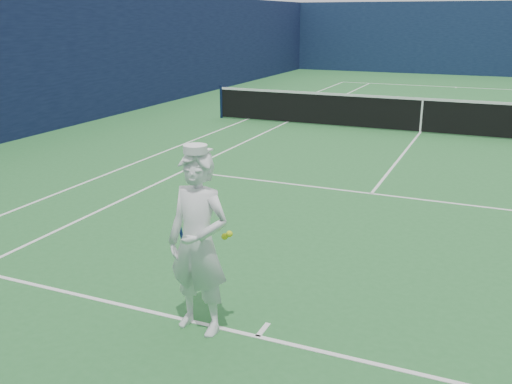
{
  "coord_description": "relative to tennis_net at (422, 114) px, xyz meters",
  "views": [
    {
      "loc": [
        2.07,
        -16.73,
        3.23
      ],
      "look_at": [
        -0.63,
        -10.46,
        1.12
      ],
      "focal_mm": 40.0,
      "sensor_mm": 36.0,
      "label": 1
    }
  ],
  "objects": [
    {
      "name": "court_markings",
      "position": [
        0.0,
        0.0,
        -0.55
      ],
      "size": [
        11.03,
        23.83,
        0.01
      ],
      "color": "white",
      "rests_on": "ground"
    },
    {
      "name": "ground",
      "position": [
        0.0,
        0.0,
        -0.55
      ],
      "size": [
        80.0,
        80.0,
        0.0
      ],
      "primitive_type": "plane",
      "color": "#296D32",
      "rests_on": "ground"
    },
    {
      "name": "windscreen_fence",
      "position": [
        0.0,
        0.0,
        1.45
      ],
      "size": [
        20.12,
        36.12,
        4.0
      ],
      "color": "#101D3D",
      "rests_on": "ground"
    },
    {
      "name": "tennis_player",
      "position": [
        -0.63,
        -11.96,
        0.43
      ],
      "size": [
        0.79,
        0.57,
        2.02
      ],
      "rotation": [
        0.0,
        0.0,
        -0.11
      ],
      "color": "white",
      "rests_on": "ground"
    },
    {
      "name": "tennis_net",
      "position": [
        0.0,
        0.0,
        0.0
      ],
      "size": [
        12.88,
        0.09,
        1.07
      ],
      "color": "#141E4C",
      "rests_on": "ground"
    }
  ]
}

